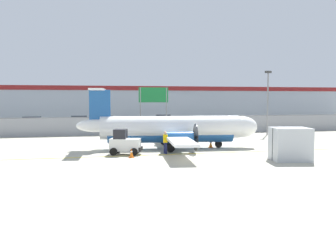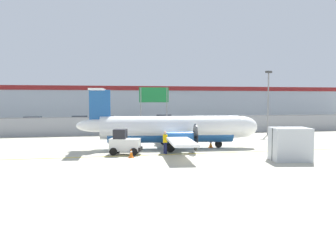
# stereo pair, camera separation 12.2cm
# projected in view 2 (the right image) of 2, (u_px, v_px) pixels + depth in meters

# --- Properties ---
(ground_plane) EXTENTS (140.00, 140.00, 0.01)m
(ground_plane) POSITION_uv_depth(u_px,v_px,m) (191.00, 154.00, 28.07)
(ground_plane) COLOR #B2AD99
(perimeter_fence) EXTENTS (98.00, 0.10, 2.10)m
(perimeter_fence) POSITION_uv_depth(u_px,v_px,m) (153.00, 125.00, 43.57)
(perimeter_fence) COLOR gray
(perimeter_fence) RESTS_ON ground
(parking_lot_strip) EXTENTS (98.00, 17.00, 0.12)m
(parking_lot_strip) POSITION_uv_depth(u_px,v_px,m) (140.00, 127.00, 54.84)
(parking_lot_strip) COLOR #38383A
(parking_lot_strip) RESTS_ON ground
(background_building) EXTENTS (91.00, 8.10, 6.50)m
(background_building) POSITION_uv_depth(u_px,v_px,m) (126.00, 103.00, 72.62)
(background_building) COLOR #A8B2BC
(background_building) RESTS_ON ground
(commuter_airplane) EXTENTS (15.15, 16.08, 4.92)m
(commuter_airplane) POSITION_uv_depth(u_px,v_px,m) (174.00, 129.00, 31.01)
(commuter_airplane) COLOR white
(commuter_airplane) RESTS_ON ground
(baggage_tug) EXTENTS (2.55, 1.94, 1.88)m
(baggage_tug) POSITION_uv_depth(u_px,v_px,m) (124.00, 143.00, 27.67)
(baggage_tug) COLOR silver
(baggage_tug) RESTS_ON ground
(ground_crew_worker) EXTENTS (0.43, 0.54, 1.70)m
(ground_crew_worker) POSITION_uv_depth(u_px,v_px,m) (165.00, 141.00, 27.99)
(ground_crew_worker) COLOR #191E4C
(ground_crew_worker) RESTS_ON ground
(cargo_container) EXTENTS (2.71, 2.38, 2.20)m
(cargo_container) POSITION_uv_depth(u_px,v_px,m) (290.00, 144.00, 24.90)
(cargo_container) COLOR #B7BCC1
(cargo_container) RESTS_ON ground
(traffic_cone_near_left) EXTENTS (0.36, 0.36, 0.64)m
(traffic_cone_near_left) POSITION_uv_depth(u_px,v_px,m) (131.00, 153.00, 26.21)
(traffic_cone_near_left) COLOR orange
(traffic_cone_near_left) RESTS_ON ground
(traffic_cone_near_right) EXTENTS (0.36, 0.36, 0.64)m
(traffic_cone_near_right) POSITION_uv_depth(u_px,v_px,m) (211.00, 144.00, 31.66)
(traffic_cone_near_right) COLOR orange
(traffic_cone_near_right) RESTS_ON ground
(parked_car_0) EXTENTS (4.36, 2.36, 1.58)m
(parked_car_0) POSITION_uv_depth(u_px,v_px,m) (32.00, 122.00, 51.95)
(parked_car_0) COLOR #19662D
(parked_car_0) RESTS_ON parking_lot_strip
(parked_car_1) EXTENTS (4.26, 2.13, 1.58)m
(parked_car_1) POSITION_uv_depth(u_px,v_px,m) (79.00, 121.00, 54.12)
(parked_car_1) COLOR silver
(parked_car_1) RESTS_ON parking_lot_strip
(parked_car_2) EXTENTS (4.33, 2.28, 1.58)m
(parked_car_2) POSITION_uv_depth(u_px,v_px,m) (106.00, 121.00, 54.75)
(parked_car_2) COLOR slate
(parked_car_2) RESTS_ON parking_lot_strip
(parked_car_3) EXTENTS (4.24, 2.08, 1.58)m
(parked_car_3) POSITION_uv_depth(u_px,v_px,m) (145.00, 124.00, 48.52)
(parked_car_3) COLOR silver
(parked_car_3) RESTS_ON parking_lot_strip
(parked_car_4) EXTENTS (4.38, 2.40, 1.58)m
(parked_car_4) POSITION_uv_depth(u_px,v_px,m) (164.00, 120.00, 57.64)
(parked_car_4) COLOR black
(parked_car_4) RESTS_ON parking_lot_strip
(parked_car_5) EXTENTS (4.23, 2.06, 1.58)m
(parked_car_5) POSITION_uv_depth(u_px,v_px,m) (220.00, 122.00, 52.58)
(parked_car_5) COLOR gray
(parked_car_5) RESTS_ON parking_lot_strip
(parked_car_6) EXTENTS (4.24, 2.07, 1.58)m
(parked_car_6) POSITION_uv_depth(u_px,v_px,m) (235.00, 121.00, 55.42)
(parked_car_6) COLOR #19662D
(parked_car_6) RESTS_ON parking_lot_strip
(apron_light_pole) EXTENTS (0.70, 0.30, 7.27)m
(apron_light_pole) POSITION_uv_depth(u_px,v_px,m) (268.00, 97.00, 42.35)
(apron_light_pole) COLOR slate
(apron_light_pole) RESTS_ON ground
(highway_sign) EXTENTS (3.60, 0.14, 5.50)m
(highway_sign) POSITION_uv_depth(u_px,v_px,m) (154.00, 99.00, 45.07)
(highway_sign) COLOR slate
(highway_sign) RESTS_ON ground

